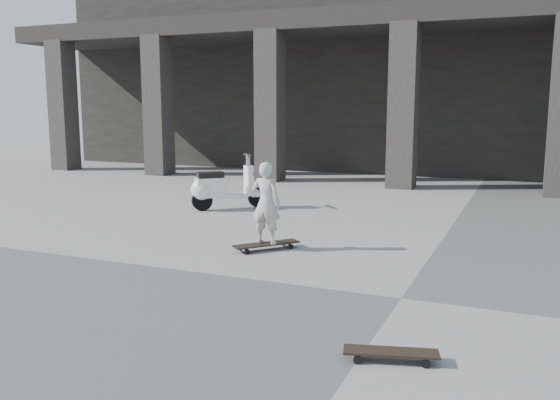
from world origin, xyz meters
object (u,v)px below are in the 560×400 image
at_px(skateboard_spare, 391,353).
at_px(child, 266,203).
at_px(longboard, 266,245).
at_px(scooter, 217,188).

distance_m(skateboard_spare, child, 3.92).
distance_m(longboard, scooter, 3.45).
bearing_deg(skateboard_spare, longboard, 114.23).
xyz_separation_m(longboard, child, (0.00, -0.00, 0.61)).
xyz_separation_m(longboard, skateboard_spare, (2.47, -2.98, -0.01)).
bearing_deg(child, skateboard_spare, 129.11).
relative_size(longboard, skateboard_spare, 1.13).
height_order(longboard, scooter, scooter).
height_order(child, scooter, child).
distance_m(longboard, child, 0.61).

